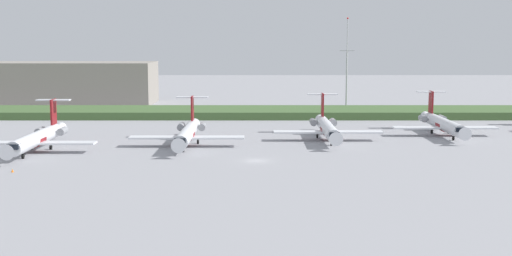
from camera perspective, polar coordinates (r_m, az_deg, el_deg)
The scene contains 9 objects.
ground_plane at distance 143.89m, azimuth -0.00°, elevation -0.69°, with size 500.00×500.00×0.00m, color #939399.
grass_berm at distance 181.06m, azimuth -0.01°, elevation 1.38°, with size 320.00×20.00×2.06m, color #426033.
regional_jet_second at distance 130.48m, azimuth -18.60°, elevation -0.84°, with size 22.81×31.00×9.00m.
regional_jet_third at distance 131.27m, azimuth -6.03°, elevation -0.42°, with size 22.81×31.00×9.00m.
regional_jet_fourth at distance 139.02m, azimuth 6.22°, elevation 0.03°, with size 22.81×31.00×9.00m.
regional_jet_fifth at distance 150.79m, azimuth 16.00°, elevation 0.37°, with size 22.81×31.00×9.00m.
antenna_mast at distance 192.02m, azimuth 7.91°, elevation 4.74°, with size 4.40×0.50×27.44m.
distant_hangar at distance 225.63m, azimuth -16.50°, elevation 3.80°, with size 59.67×21.96×13.73m, color gray.
safety_cone_mid_marker at distance 111.49m, azimuth -20.55°, elevation -3.51°, with size 0.44×0.44×0.55m, color orange.
Camera 1 is at (-0.06, -112.35, 21.02)m, focal length 45.74 mm.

